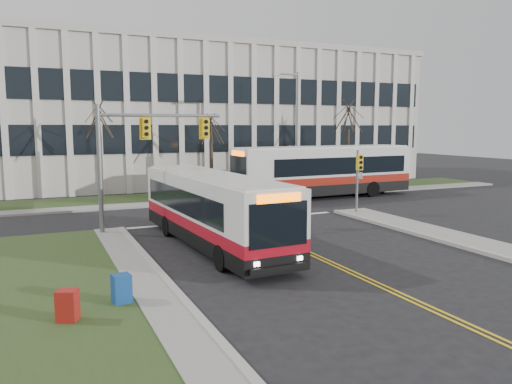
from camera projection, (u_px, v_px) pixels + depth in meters
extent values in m
plane|color=black|center=(310.00, 254.00, 20.32)|extent=(120.00, 120.00, 0.00)
cube|color=#33471E|center=(49.00, 344.00, 11.76)|extent=(5.00, 26.00, 0.12)
cube|color=#9E9B93|center=(174.00, 323.00, 12.97)|extent=(1.20, 26.00, 0.14)
cube|color=#9E9B93|center=(264.00, 197.00, 36.10)|extent=(44.00, 1.60, 0.14)
cube|color=#33471E|center=(249.00, 193.00, 38.64)|extent=(44.00, 5.00, 0.12)
cube|color=beige|center=(201.00, 118.00, 48.74)|extent=(40.00, 16.00, 12.00)
cylinder|color=slate|center=(100.00, 170.00, 23.51)|extent=(0.22, 0.22, 6.20)
cylinder|color=slate|center=(161.00, 115.00, 24.38)|extent=(6.00, 0.16, 0.16)
cube|color=yellow|center=(146.00, 128.00, 24.00)|extent=(0.34, 0.24, 0.92)
cube|color=yellow|center=(205.00, 128.00, 25.21)|extent=(0.34, 0.24, 0.92)
cylinder|color=slate|center=(357.00, 182.00, 29.32)|extent=(0.14, 0.14, 3.80)
cube|color=yellow|center=(360.00, 162.00, 28.99)|extent=(0.34, 0.24, 0.92)
cylinder|color=slate|center=(290.00, 171.00, 37.02)|extent=(0.14, 0.14, 3.80)
cube|color=yellow|center=(291.00, 155.00, 36.69)|extent=(0.34, 0.24, 0.92)
cylinder|color=slate|center=(297.00, 134.00, 37.71)|extent=(0.20, 0.20, 9.20)
cylinder|color=slate|center=(287.00, 74.00, 36.78)|extent=(1.80, 0.14, 0.14)
cube|color=slate|center=(276.00, 74.00, 36.42)|extent=(0.50, 0.25, 0.18)
cylinder|color=slate|center=(213.00, 190.00, 36.88)|extent=(0.08, 0.08, 1.00)
cylinder|color=slate|center=(229.00, 189.00, 37.36)|extent=(0.08, 0.08, 1.00)
cube|color=white|center=(221.00, 180.00, 37.03)|extent=(1.50, 0.12, 1.60)
cylinder|color=#42352B|center=(101.00, 169.00, 33.92)|extent=(0.28, 0.28, 4.62)
cylinder|color=#42352B|center=(211.00, 169.00, 37.36)|extent=(0.28, 0.28, 4.09)
cylinder|color=#42352B|center=(347.00, 159.00, 41.95)|extent=(0.28, 0.28, 4.95)
cube|color=navy|center=(122.00, 290.00, 14.32)|extent=(0.56, 0.52, 0.95)
cube|color=maroon|center=(68.00, 307.00, 12.97)|extent=(0.64, 0.62, 0.95)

